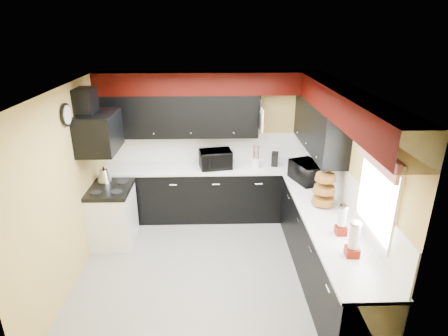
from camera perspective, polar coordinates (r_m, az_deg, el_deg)
The scene contains 35 objects.
ground at distance 5.46m, azimuth -2.13°, elevation -14.92°, with size 3.60×3.60×0.00m, color gray.
wall_back at distance 6.51m, azimuth -2.19°, elevation 3.67°, with size 3.60×0.06×2.50m, color #E0C666.
wall_right at distance 5.13m, azimuth 18.24°, elevation -2.52°, with size 0.06×3.60×2.50m, color #E0C666.
wall_left at distance 5.18m, azimuth -22.71°, elevation -2.92°, with size 0.06×3.60×2.50m, color #E0C666.
ceiling at distance 4.46m, azimuth -2.58°, elevation 11.88°, with size 3.60×3.60×0.06m, color white.
cab_back at distance 6.52m, azimuth -2.11°, elevation -3.84°, with size 3.60×0.60×0.90m, color black.
cab_right at distance 5.16m, azimuth 15.07°, elevation -12.12°, with size 0.60×3.00×0.90m, color black.
counter_back at distance 6.34m, azimuth -2.17°, elevation -0.00°, with size 3.62×0.64×0.04m, color white.
counter_right at distance 4.92m, azimuth 15.60°, elevation -7.54°, with size 0.64×3.02×0.04m, color white.
splash_back at distance 6.52m, azimuth -2.18°, elevation 3.15°, with size 3.60×0.02×0.50m, color white.
splash_right at distance 5.15m, azimuth 18.06°, elevation -3.14°, with size 0.02×3.60×0.50m, color white.
upper_back at distance 6.22m, azimuth -6.93°, elevation 7.94°, with size 2.60×0.35×0.70m, color black.
upper_right at distance 5.70m, azimuth 14.32°, elevation 6.19°, with size 0.35×1.80×0.70m, color black.
soffit_back at distance 6.08m, azimuth -2.35°, elevation 12.83°, with size 3.60×0.36×0.35m, color black.
soffit_right at distance 4.58m, azimuth 18.39°, elevation 8.86°, with size 0.36×3.24×0.35m, color black.
stove at distance 6.07m, azimuth -16.56°, elevation -7.07°, with size 0.60×0.75×0.86m, color white.
cooktop at distance 5.87m, azimuth -17.03°, elevation -3.12°, with size 0.62×0.77×0.06m, color black.
hood at distance 5.59m, azimuth -18.52°, elevation 5.21°, with size 0.50×0.78×0.55m, color black.
hood_duct at distance 5.53m, azimuth -20.34°, elevation 9.33°, with size 0.24×0.40×0.40m, color black.
window at distance 4.25m, azimuth 22.40°, elevation -3.75°, with size 0.03×0.86×0.96m, color white, non-canonical shape.
valance at distance 4.08m, azimuth 22.48°, elevation 1.32°, with size 0.04×0.88×0.20m, color red.
pan_top at distance 6.12m, azimuth 5.51°, elevation 9.70°, with size 0.03×0.22×0.40m, color black, non-canonical shape.
pan_mid at distance 6.05m, azimuth 5.57°, elevation 7.13°, with size 0.03×0.28×0.46m, color black, non-canonical shape.
pan_low at distance 6.31m, azimuth 5.28°, elevation 7.46°, with size 0.03×0.24×0.42m, color black, non-canonical shape.
cut_board at distance 5.92m, azimuth 5.82°, elevation 7.31°, with size 0.03×0.26×0.35m, color white.
baskets at distance 5.11m, azimuth 15.01°, elevation -3.09°, with size 0.27×0.27×0.50m, color brown, non-canonical shape.
clock at distance 5.11m, azimuth -22.90°, elevation 7.48°, with size 0.03×0.30×0.30m, color black, non-canonical shape.
deco_plate at distance 4.50m, azimuth 20.79°, elevation 7.35°, with size 0.03×0.24×0.24m, color white, non-canonical shape.
toaster_oven at distance 6.24m, azimuth -1.28°, elevation 1.35°, with size 0.52×0.43×0.30m, color black.
microwave at distance 5.86m, azimuth 12.54°, elevation -0.59°, with size 0.54×0.37×0.30m, color black.
utensil_crock at distance 6.29m, azimuth 4.87°, elevation 0.75°, with size 0.15×0.15×0.16m, color white.
knife_block at distance 6.38m, azimuth 7.75°, elevation 1.30°, with size 0.11×0.15×0.24m, color black.
kettle at distance 6.06m, azimuth -17.78°, elevation -1.11°, with size 0.22×0.22×0.20m, color #B7B7BC, non-canonical shape.
dispenser_a at distance 4.53m, azimuth 17.51°, elevation -7.81°, with size 0.12×0.12×0.33m, color #5D0E10, non-canonical shape.
dispenser_b at distance 4.17m, azimuth 19.14°, elevation -10.41°, with size 0.14×0.14×0.37m, color maroon, non-canonical shape.
Camera 1 is at (0.07, -4.39, 3.25)m, focal length 30.00 mm.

